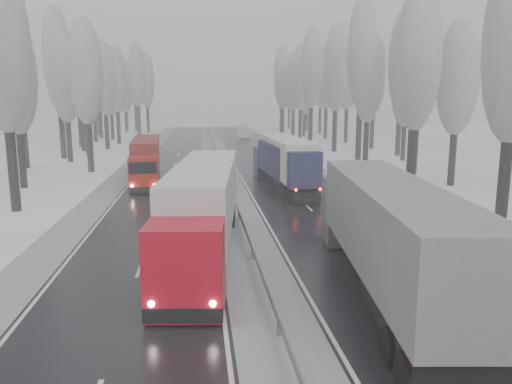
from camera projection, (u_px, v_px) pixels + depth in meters
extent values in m
cube|color=black|center=(291.00, 191.00, 42.23)|extent=(7.50, 200.00, 0.03)
cube|color=black|center=(166.00, 193.00, 41.04)|extent=(7.50, 200.00, 0.03)
cube|color=#A1A4A9|center=(229.00, 192.00, 41.63)|extent=(3.00, 200.00, 0.04)
cube|color=#A1A4A9|center=(348.00, 189.00, 42.78)|extent=(2.40, 200.00, 0.04)
cube|color=#A1A4A9|center=(104.00, 194.00, 40.48)|extent=(2.40, 200.00, 0.04)
cube|color=slate|center=(229.00, 185.00, 41.53)|extent=(0.06, 200.00, 0.32)
cube|color=slate|center=(231.00, 193.00, 39.63)|extent=(0.12, 0.12, 0.60)
cube|color=slate|center=(216.00, 152.00, 70.88)|extent=(0.12, 0.12, 0.60)
cylinder|color=black|center=(504.00, 184.00, 28.82)|extent=(0.68, 0.68, 5.60)
cylinder|color=black|center=(412.00, 160.00, 39.86)|extent=(0.68, 0.68, 5.62)
ellipsoid|color=gray|center=(418.00, 57.00, 38.40)|extent=(3.60, 3.60, 11.48)
cylinder|color=black|center=(452.00, 158.00, 44.45)|extent=(0.64, 0.64, 4.94)
ellipsoid|color=gray|center=(458.00, 77.00, 43.17)|extent=(3.60, 3.60, 10.09)
cylinder|color=black|center=(410.00, 151.00, 48.22)|extent=(0.66, 0.66, 5.32)
ellipsoid|color=gray|center=(415.00, 71.00, 46.83)|extent=(3.60, 3.60, 10.88)
cylinder|color=black|center=(415.00, 143.00, 52.28)|extent=(0.72, 0.72, 6.31)
ellipsoid|color=gray|center=(420.00, 54.00, 50.64)|extent=(3.60, 3.60, 12.90)
cylinder|color=black|center=(366.00, 142.00, 58.30)|extent=(0.67, 0.67, 5.38)
ellipsoid|color=gray|center=(369.00, 75.00, 56.90)|extent=(3.60, 3.60, 10.98)
cylinder|color=black|center=(403.00, 142.00, 62.99)|extent=(0.62, 0.62, 4.59)
ellipsoid|color=gray|center=(406.00, 89.00, 61.79)|extent=(3.60, 3.60, 9.39)
cylinder|color=black|center=(359.00, 132.00, 63.55)|extent=(0.76, 0.76, 6.95)
ellipsoid|color=gray|center=(362.00, 52.00, 61.74)|extent=(3.60, 3.60, 14.19)
cylinder|color=black|center=(398.00, 132.00, 68.27)|extent=(0.74, 0.74, 6.59)
ellipsoid|color=gray|center=(402.00, 61.00, 66.55)|extent=(3.60, 3.60, 13.46)
cylinder|color=black|center=(335.00, 130.00, 73.58)|extent=(0.72, 0.72, 6.37)
ellipsoid|color=gray|center=(336.00, 67.00, 71.92)|extent=(3.60, 3.60, 13.01)
cylinder|color=black|center=(372.00, 129.00, 78.33)|extent=(0.70, 0.70, 5.97)
ellipsoid|color=gray|center=(374.00, 74.00, 76.77)|extent=(3.60, 3.60, 12.20)
cylinder|color=black|center=(310.00, 125.00, 83.85)|extent=(0.74, 0.74, 6.65)
ellipsoid|color=gray|center=(312.00, 67.00, 82.11)|extent=(3.60, 3.60, 13.59)
cylinder|color=black|center=(346.00, 125.00, 88.63)|extent=(0.71, 0.71, 6.14)
ellipsoid|color=gray|center=(348.00, 75.00, 87.03)|extent=(3.60, 3.60, 12.54)
cylinder|color=black|center=(300.00, 124.00, 93.45)|extent=(0.71, 0.71, 6.05)
ellipsoid|color=gray|center=(301.00, 77.00, 91.87)|extent=(3.60, 3.60, 12.37)
cylinder|color=black|center=(326.00, 123.00, 98.00)|extent=(0.72, 0.72, 6.30)
ellipsoid|color=gray|center=(327.00, 76.00, 96.36)|extent=(3.60, 3.60, 12.87)
cylinder|color=black|center=(293.00, 123.00, 100.81)|extent=(0.70, 0.70, 5.88)
ellipsoid|color=gray|center=(294.00, 81.00, 99.27)|extent=(3.60, 3.60, 12.00)
cylinder|color=black|center=(304.00, 124.00, 105.16)|extent=(0.64, 0.64, 4.86)
ellipsoid|color=gray|center=(305.00, 91.00, 103.89)|extent=(3.60, 3.60, 9.92)
cylinder|color=black|center=(283.00, 121.00, 107.64)|extent=(0.70, 0.70, 5.98)
ellipsoid|color=gray|center=(283.00, 81.00, 106.08)|extent=(3.60, 3.60, 12.21)
cylinder|color=black|center=(320.00, 120.00, 112.56)|extent=(0.71, 0.71, 6.19)
ellipsoid|color=gray|center=(321.00, 80.00, 110.95)|extent=(3.60, 3.60, 12.64)
cylinder|color=black|center=(281.00, 118.00, 117.32)|extent=(0.75, 0.75, 6.86)
ellipsoid|color=gray|center=(282.00, 75.00, 115.53)|extent=(3.60, 3.60, 14.01)
cylinder|color=black|center=(307.00, 120.00, 122.13)|extent=(0.68, 0.68, 5.55)
ellipsoid|color=gray|center=(307.00, 87.00, 120.68)|extent=(3.60, 3.60, 11.33)
cylinder|color=black|center=(281.00, 118.00, 127.90)|extent=(0.71, 0.71, 6.09)
ellipsoid|color=gray|center=(281.00, 83.00, 126.31)|extent=(3.60, 3.60, 12.45)
cylinder|color=black|center=(289.00, 118.00, 132.18)|extent=(0.67, 0.67, 5.49)
ellipsoid|color=gray|center=(289.00, 88.00, 130.75)|extent=(3.60, 3.60, 11.21)
cylinder|color=black|center=(13.00, 169.00, 34.09)|extent=(0.69, 0.69, 5.83)
ellipsoid|color=gray|center=(2.00, 43.00, 32.57)|extent=(3.60, 3.60, 11.92)
cylinder|color=black|center=(22.00, 159.00, 43.28)|extent=(0.65, 0.65, 5.03)
ellipsoid|color=gray|center=(15.00, 74.00, 41.96)|extent=(3.60, 3.60, 10.28)
cylinder|color=black|center=(90.00, 146.00, 52.97)|extent=(0.67, 0.67, 5.44)
ellipsoid|color=gray|center=(85.00, 71.00, 51.56)|extent=(3.60, 3.60, 11.11)
cylinder|color=black|center=(25.00, 142.00, 55.96)|extent=(0.69, 0.69, 5.72)
ellipsoid|color=gray|center=(19.00, 68.00, 54.47)|extent=(3.60, 3.60, 11.69)
cylinder|color=black|center=(69.00, 141.00, 61.28)|extent=(0.66, 0.66, 5.23)
ellipsoid|color=gray|center=(65.00, 79.00, 59.92)|extent=(3.60, 3.60, 10.68)
cylinder|color=black|center=(62.00, 133.00, 64.86)|extent=(0.74, 0.74, 6.60)
ellipsoid|color=gray|center=(57.00, 58.00, 63.14)|extent=(3.60, 3.60, 13.49)
cylinder|color=black|center=(87.00, 136.00, 70.71)|extent=(0.65, 0.65, 5.16)
ellipsoid|color=gray|center=(84.00, 82.00, 69.36)|extent=(3.60, 3.60, 10.54)
cylinder|color=black|center=(83.00, 132.00, 74.40)|extent=(0.69, 0.69, 5.79)
ellipsoid|color=gray|center=(80.00, 75.00, 72.89)|extent=(3.60, 3.60, 11.84)
cylinder|color=black|center=(107.00, 131.00, 77.45)|extent=(0.68, 0.68, 5.64)
ellipsoid|color=gray|center=(104.00, 78.00, 75.98)|extent=(3.60, 3.60, 11.53)
cylinder|color=black|center=(80.00, 127.00, 80.73)|extent=(0.73, 0.73, 6.56)
ellipsoid|color=gray|center=(77.00, 67.00, 79.01)|extent=(3.60, 3.60, 13.40)
cylinder|color=black|center=(119.00, 127.00, 87.31)|extent=(0.69, 0.69, 5.79)
ellipsoid|color=gray|center=(116.00, 78.00, 85.80)|extent=(3.60, 3.60, 11.84)
cylinder|color=black|center=(95.00, 123.00, 90.60)|extent=(0.74, 0.74, 6.65)
ellipsoid|color=gray|center=(92.00, 70.00, 88.87)|extent=(3.60, 3.60, 13.58)
cylinder|color=black|center=(112.00, 126.00, 96.20)|extent=(0.65, 0.65, 5.12)
ellipsoid|color=gray|center=(110.00, 87.00, 94.87)|extent=(3.60, 3.60, 10.46)
cylinder|color=black|center=(101.00, 123.00, 99.72)|extent=(0.69, 0.69, 5.84)
ellipsoid|color=gray|center=(98.00, 81.00, 98.20)|extent=(3.60, 3.60, 11.92)
cylinder|color=black|center=(139.00, 120.00, 107.04)|extent=(0.74, 0.74, 6.67)
ellipsoid|color=gray|center=(137.00, 74.00, 105.30)|extent=(3.60, 3.60, 13.63)
cylinder|color=black|center=(99.00, 120.00, 109.95)|extent=(0.72, 0.72, 6.31)
ellipsoid|color=gray|center=(97.00, 78.00, 108.30)|extent=(3.60, 3.60, 12.88)
cylinder|color=black|center=(148.00, 119.00, 116.36)|extent=(0.72, 0.72, 6.29)
ellipsoid|color=gray|center=(147.00, 80.00, 114.72)|extent=(3.60, 3.60, 12.84)
cylinder|color=black|center=(126.00, 121.00, 119.76)|extent=(0.64, 0.64, 4.86)
ellipsoid|color=gray|center=(125.00, 92.00, 118.50)|extent=(3.60, 3.60, 9.92)
cylinder|color=black|center=(136.00, 117.00, 122.37)|extent=(0.74, 0.74, 6.63)
ellipsoid|color=gray|center=(134.00, 78.00, 120.64)|extent=(3.60, 3.60, 13.54)
cylinder|color=black|center=(127.00, 118.00, 126.04)|extent=(0.69, 0.69, 5.79)
ellipsoid|color=gray|center=(125.00, 85.00, 124.53)|extent=(3.60, 3.60, 11.82)
cube|color=#4B4A4F|center=(348.00, 207.00, 27.13)|extent=(3.09, 3.18, 3.34)
cube|color=black|center=(344.00, 189.00, 28.36)|extent=(2.56, 0.39, 1.11)
cube|color=black|center=(343.00, 224.00, 28.86)|extent=(2.79, 0.47, 0.56)
cube|color=slate|center=(393.00, 226.00, 18.38)|extent=(4.42, 14.70, 3.12)
cube|color=black|center=(427.00, 331.00, 14.84)|extent=(3.11, 6.36, 0.50)
cylinder|color=black|center=(329.00, 234.00, 26.48)|extent=(0.52, 1.19, 1.16)
cylinder|color=black|center=(373.00, 234.00, 26.49)|extent=(0.52, 1.19, 1.16)
cylinder|color=black|center=(391.00, 346.00, 14.44)|extent=(0.52, 1.19, 1.16)
cylinder|color=black|center=(472.00, 346.00, 14.45)|extent=(0.52, 1.19, 1.16)
cylinder|color=black|center=(406.00, 373.00, 13.02)|extent=(0.52, 1.19, 1.16)
cylinder|color=black|center=(496.00, 373.00, 13.03)|extent=(0.52, 1.19, 1.16)
sphere|color=#FF0C05|center=(433.00, 371.00, 11.40)|extent=(0.22, 0.22, 0.22)
sphere|color=white|center=(325.00, 217.00, 28.80)|extent=(0.24, 0.24, 0.24)
sphere|color=white|center=(361.00, 217.00, 28.81)|extent=(0.24, 0.24, 0.24)
cube|color=#1E244C|center=(268.00, 162.00, 49.13)|extent=(2.54, 2.62, 2.85)
cube|color=black|center=(265.00, 154.00, 50.15)|extent=(2.18, 0.25, 0.95)
cube|color=black|center=(265.00, 171.00, 50.57)|extent=(2.38, 0.31, 0.47)
cube|color=#121A32|center=(286.00, 161.00, 41.79)|extent=(3.27, 12.47, 2.66)
cube|color=black|center=(306.00, 199.00, 36.16)|extent=(2.18, 0.27, 0.43)
cube|color=black|center=(296.00, 189.00, 38.83)|extent=(2.44, 5.35, 0.43)
cube|color=black|center=(304.00, 200.00, 36.70)|extent=(2.18, 0.21, 0.57)
cylinder|color=black|center=(259.00, 174.00, 48.41)|extent=(0.40, 1.01, 0.99)
cylinder|color=black|center=(279.00, 173.00, 48.77)|extent=(0.40, 1.01, 0.99)
cylinder|color=black|center=(285.00, 194.00, 38.32)|extent=(0.40, 1.01, 0.99)
cylinder|color=black|center=(310.00, 193.00, 38.68)|extent=(0.40, 1.01, 0.99)
cylinder|color=black|center=(289.00, 197.00, 37.13)|extent=(0.40, 1.01, 0.99)
cylinder|color=black|center=(315.00, 196.00, 37.49)|extent=(0.40, 1.01, 0.99)
sphere|color=#FF0C05|center=(295.00, 189.00, 35.79)|extent=(0.19, 0.19, 0.19)
sphere|color=#FF0C05|center=(319.00, 188.00, 36.12)|extent=(0.19, 0.19, 0.19)
sphere|color=white|center=(256.00, 168.00, 50.37)|extent=(0.21, 0.21, 0.21)
sphere|color=white|center=(274.00, 167.00, 50.69)|extent=(0.21, 0.21, 0.21)
cube|color=#AEA79A|center=(270.00, 157.00, 51.53)|extent=(2.73, 2.83, 3.19)
cube|color=black|center=(267.00, 149.00, 52.69)|extent=(2.44, 0.17, 1.06)
cube|color=black|center=(267.00, 167.00, 53.16)|extent=(2.66, 0.23, 0.53)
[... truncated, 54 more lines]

